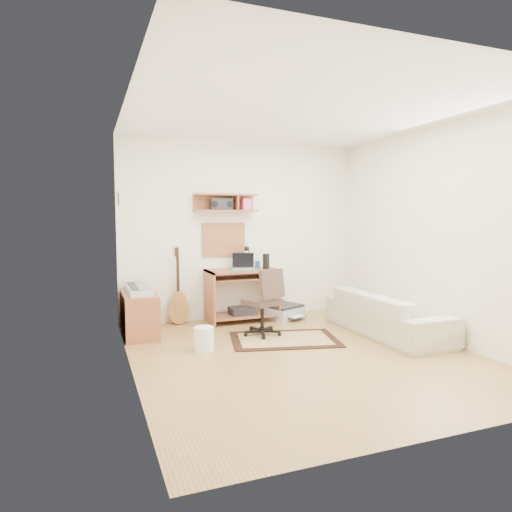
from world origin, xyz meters
name	(u,v)px	position (x,y,z in m)	size (l,w,h in m)	color
floor	(303,355)	(0.00, 0.00, -0.01)	(3.60, 4.00, 0.01)	#A47B44
ceiling	(305,111)	(0.00, 0.00, 2.60)	(3.60, 4.00, 0.01)	white
back_wall	(243,230)	(0.00, 2.00, 1.30)	(3.60, 0.01, 2.60)	white
left_wall	(129,238)	(-1.80, 0.00, 1.30)	(0.01, 4.00, 2.60)	white
right_wall	(438,233)	(1.80, 0.00, 1.30)	(0.01, 4.00, 2.60)	white
wall_shelf	(226,203)	(-0.30, 1.88, 1.70)	(0.90, 0.25, 0.26)	#995436
cork_board	(224,240)	(-0.30, 1.98, 1.17)	(0.64, 0.03, 0.49)	tan
wall_photo	(119,199)	(-1.79, 1.50, 1.72)	(0.02, 0.20, 0.15)	#4C8CBF
desk	(242,295)	(-0.11, 1.73, 0.38)	(1.00, 0.55, 0.75)	#995436
laptop	(243,261)	(-0.10, 1.71, 0.87)	(0.31, 0.31, 0.24)	silver
speaker	(266,261)	(0.24, 1.68, 0.86)	(0.10, 0.10, 0.22)	black
desk_lamp	(249,257)	(0.05, 1.87, 0.91)	(0.11, 0.11, 0.32)	black
pencil_cup	(258,264)	(0.17, 1.83, 0.80)	(0.07, 0.07, 0.10)	#2D5187
boombox	(221,204)	(-0.37, 1.87, 1.68)	(0.31, 0.14, 0.16)	black
rug	(284,339)	(0.05, 0.60, 0.01)	(1.28, 0.86, 0.02)	#C9BC86
task_chair	(262,302)	(-0.13, 0.88, 0.44)	(0.44, 0.44, 0.87)	#362820
cabinet	(139,313)	(-1.58, 1.48, 0.28)	(0.40, 0.90, 0.55)	#995436
music_keyboard	(138,289)	(-1.58, 1.48, 0.59)	(0.27, 0.86, 0.08)	#B2B5BA
guitar	(179,286)	(-0.99, 1.86, 0.54)	(0.29, 0.18, 1.08)	#A57032
waste_basket	(204,339)	(-0.97, 0.53, 0.13)	(0.22, 0.22, 0.27)	white
printer	(285,313)	(0.54, 1.67, 0.08)	(0.50, 0.39, 0.19)	#A5A8AA
sofa	(387,307)	(1.38, 0.38, 0.36)	(1.85, 0.54, 0.72)	#B9B092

